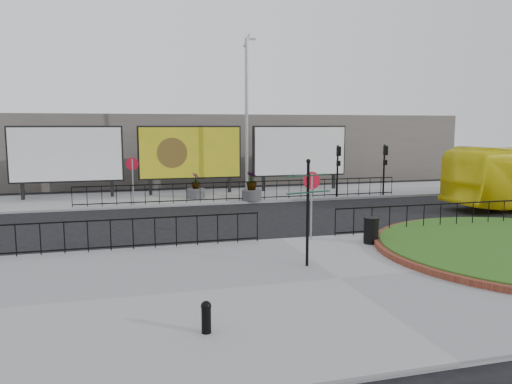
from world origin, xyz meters
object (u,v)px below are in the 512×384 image
object	(u,v)px
litter_bin	(371,230)
planter_b	(252,190)
billboard_mid	(190,153)
lamp_post	(247,115)
planter_a	(196,190)
fingerpost_sign	(308,202)
bollard	(206,315)

from	to	relation	value
litter_bin	planter_b	bearing A→B (deg)	97.43
billboard_mid	lamp_post	size ratio (longest dim) A/B	0.67
lamp_post	litter_bin	size ratio (longest dim) A/B	10.02
billboard_mid	planter_a	bearing A→B (deg)	-90.00
litter_bin	fingerpost_sign	bearing A→B (deg)	-147.16
bollard	lamp_post	bearing A→B (deg)	73.27
billboard_mid	fingerpost_sign	world-z (taller)	billboard_mid
billboard_mid	bollard	distance (m)	20.83
lamp_post	bollard	distance (m)	19.89
fingerpost_sign	bollard	xyz separation A→B (m)	(-3.68, -3.97, -1.54)
lamp_post	fingerpost_sign	xyz separation A→B (m)	(-1.91, -14.62, -2.80)
billboard_mid	bollard	bearing A→B (deg)	-97.16
fingerpost_sign	bollard	world-z (taller)	fingerpost_sign
litter_bin	planter_a	xyz separation A→B (m)	(-4.30, 12.56, 0.00)
fingerpost_sign	bollard	bearing A→B (deg)	-144.39
bollard	litter_bin	size ratio (longest dim) A/B	0.72
planter_b	bollard	bearing A→B (deg)	-107.78
planter_a	bollard	bearing A→B (deg)	-97.90
planter_a	planter_b	bearing A→B (deg)	-29.16
lamp_post	planter_a	bearing A→B (deg)	-180.00
litter_bin	planter_b	world-z (taller)	planter_b
litter_bin	bollard	bearing A→B (deg)	-138.74
litter_bin	planter_b	distance (m)	11.05
billboard_mid	litter_bin	bearing A→B (deg)	-73.53
lamp_post	fingerpost_sign	bearing A→B (deg)	-97.43
fingerpost_sign	litter_bin	distance (m)	4.07
litter_bin	lamp_post	bearing A→B (deg)	95.86
lamp_post	bollard	size ratio (longest dim) A/B	13.95
billboard_mid	planter_a	world-z (taller)	billboard_mid
billboard_mid	lamp_post	bearing A→B (deg)	-33.25
billboard_mid	fingerpost_sign	size ratio (longest dim) A/B	1.96
litter_bin	planter_b	size ratio (longest dim) A/B	0.57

